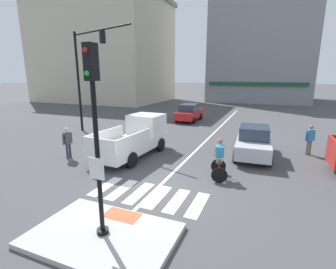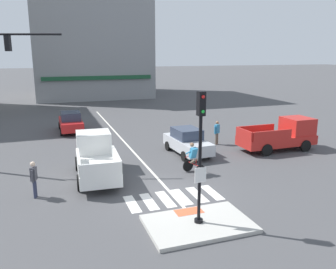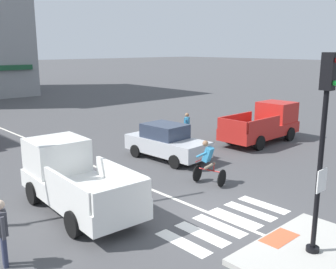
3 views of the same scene
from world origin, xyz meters
name	(u,v)px [view 3 (image 3 of 3)]	position (x,y,z in m)	size (l,w,h in m)	color
ground_plane	(211,215)	(0.00, 0.00, 0.00)	(300.00, 300.00, 0.00)	#474749
traffic_island	(312,254)	(0.00, -3.30, 0.07)	(3.87, 2.56, 0.15)	#B2AFA8
tactile_pad_front	(279,238)	(0.00, -2.37, 0.15)	(1.10, 0.60, 0.01)	#DB5B38
signal_pole	(323,137)	(0.00, -3.31, 3.06)	(0.44, 0.38, 4.84)	black
crosswalk_stripe_a	(183,243)	(-1.89, -0.63, 0.00)	(0.44, 1.80, 0.01)	silver
crosswalk_stripe_b	(202,234)	(-1.13, -0.63, 0.00)	(0.44, 1.80, 0.01)	silver
crosswalk_stripe_c	(219,226)	(-0.38, -0.63, 0.00)	(0.44, 1.80, 0.01)	silver
crosswalk_stripe_d	(235,218)	(0.38, -0.63, 0.00)	(0.44, 1.80, 0.01)	silver
crosswalk_stripe_e	(250,211)	(1.13, -0.63, 0.00)	(0.44, 1.80, 0.01)	silver
crosswalk_stripe_f	(263,205)	(1.89, -0.63, 0.00)	(0.44, 1.80, 0.01)	silver
lane_centre_line	(60,152)	(0.08, 10.00, 0.00)	(0.14, 28.00, 0.01)	silver
car_silver_eastbound_mid	(167,142)	(3.21, 5.57, 0.81)	(2.02, 4.19, 1.64)	silver
pickup_truck_white_westbound_near	(73,178)	(-2.81, 3.48, 0.98)	(2.27, 5.20, 2.08)	white
pickup_truck_red_cross_right	(265,124)	(9.57, 4.45, 0.98)	(5.12, 2.10, 2.08)	red
cyclist	(208,162)	(2.07, 1.99, 0.87)	(0.89, 1.21, 1.68)	black
pedestrian_at_curb_left	(2,228)	(-5.77, 1.46, 0.98)	(0.30, 0.54, 1.67)	#2D334C
pedestrian_waiting_far_side	(187,125)	(6.05, 7.04, 0.98)	(0.50, 0.36, 1.67)	#6B6051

